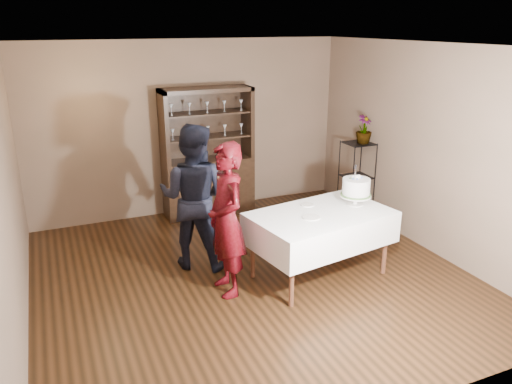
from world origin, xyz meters
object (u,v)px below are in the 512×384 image
man (194,197)px  cake (356,188)px  china_hutch (208,173)px  cake_table (320,228)px  plant_etagere (356,176)px  potted_plant (364,129)px  woman (226,220)px

man → cake: (1.81, -0.80, 0.12)m
china_hutch → cake: size_ratio=3.87×
cake_table → cake: (0.52, 0.08, 0.40)m
cake_table → plant_etagere: bearing=44.6°
cake → china_hutch: bearing=113.7°
plant_etagere → potted_plant: 0.75m
man → woman: bearing=133.9°
woman → cake: size_ratio=3.38×
cake → woman: bearing=179.7°
china_hutch → woman: (-0.58, -2.46, 0.21)m
woman → cake: bearing=88.4°
plant_etagere → woman: bearing=-152.1°
cake_table → woman: (-1.15, 0.09, 0.25)m
plant_etagere → potted_plant: bearing=-45.5°
plant_etagere → man: man is taller
potted_plant → cake_table: bearing=-137.1°
cake_table → potted_plant: potted_plant is taller
china_hutch → cake: china_hutch is taller
china_hutch → woman: 2.54m
woman → potted_plant: 3.08m
woman → cake_table: bearing=84.4°
plant_etagere → cake: cake is taller
potted_plant → plant_etagere: bearing=134.5°
china_hutch → plant_etagere: size_ratio=1.67×
china_hutch → man: china_hutch is taller
plant_etagere → cake: (-0.99, -1.42, 0.37)m
china_hutch → cake_table: (0.56, -2.55, -0.04)m
potted_plant → woman: bearing=-153.2°
plant_etagere → man: 2.88m
china_hutch → potted_plant: 2.50m
cake_table → woman: size_ratio=1.01×
plant_etagere → woman: (-2.66, -1.41, 0.22)m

